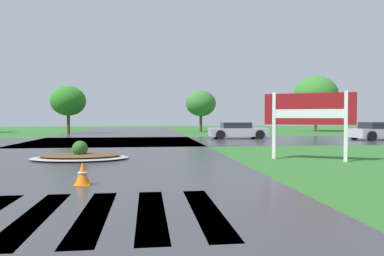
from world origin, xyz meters
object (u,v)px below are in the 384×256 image
at_px(traffic_cone, 83,174).
at_px(car_blue_compact, 380,132).
at_px(estate_billboard, 309,113).
at_px(car_white_sedan, 237,131).
at_px(median_island, 80,156).

bearing_deg(traffic_cone, car_blue_compact, 40.60).
relative_size(estate_billboard, car_white_sedan, 0.67).
xyz_separation_m(car_blue_compact, traffic_cone, (-17.10, -14.65, -0.31)).
height_order(estate_billboard, car_white_sedan, estate_billboard).
height_order(car_blue_compact, traffic_cone, car_blue_compact).
height_order(median_island, car_white_sedan, car_white_sedan).
bearing_deg(car_blue_compact, traffic_cone, -143.73).
bearing_deg(traffic_cone, median_island, 100.55).
relative_size(car_blue_compact, car_white_sedan, 0.99).
distance_m(estate_billboard, car_white_sedan, 13.33).
distance_m(car_white_sedan, traffic_cone, 19.04).
bearing_deg(estate_billboard, car_white_sedan, -64.14).
bearing_deg(traffic_cone, car_white_sedan, 65.52).
bearing_deg(traffic_cone, estate_billboard, 29.43).
height_order(estate_billboard, car_blue_compact, estate_billboard).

